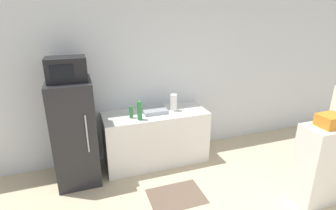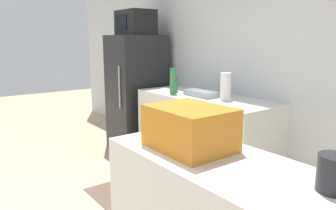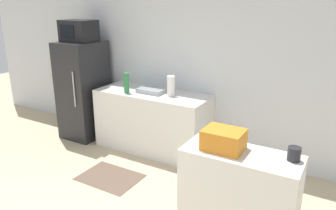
% 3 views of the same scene
% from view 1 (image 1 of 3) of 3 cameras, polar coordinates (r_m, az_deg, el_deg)
% --- Properties ---
extents(wall_back, '(8.00, 0.06, 2.60)m').
position_cam_1_polar(wall_back, '(4.45, -1.10, 5.46)').
color(wall_back, silver).
rests_on(wall_back, ground_plane).
extents(refrigerator, '(0.59, 0.70, 1.52)m').
position_cam_1_polar(refrigerator, '(3.99, -19.63, -5.67)').
color(refrigerator, '#232326').
rests_on(refrigerator, ground_plane).
extents(microwave, '(0.51, 0.37, 0.32)m').
position_cam_1_polar(microwave, '(3.71, -21.26, 7.30)').
color(microwave, black).
rests_on(microwave, refrigerator).
extents(counter, '(1.66, 0.65, 0.87)m').
position_cam_1_polar(counter, '(4.36, -2.66, -7.02)').
color(counter, silver).
rests_on(counter, ground_plane).
extents(sink_basin, '(0.38, 0.29, 0.06)m').
position_cam_1_polar(sink_basin, '(4.18, -2.91, -1.27)').
color(sink_basin, '#9EA3A8').
rests_on(sink_basin, counter).
extents(bottle_tall, '(0.07, 0.07, 0.29)m').
position_cam_1_polar(bottle_tall, '(3.89, -6.19, -1.24)').
color(bottle_tall, '#2D7F42').
rests_on(bottle_tall, counter).
extents(bottle_short, '(0.06, 0.06, 0.18)m').
position_cam_1_polar(bottle_short, '(3.99, -8.04, -1.55)').
color(bottle_short, '#2D7F42').
rests_on(bottle_short, counter).
extents(shelf_cabinet, '(0.85, 0.37, 1.08)m').
position_cam_1_polar(shelf_cabinet, '(4.05, 31.43, -10.70)').
color(shelf_cabinet, white).
rests_on(shelf_cabinet, ground_plane).
extents(basket, '(0.29, 0.23, 0.15)m').
position_cam_1_polar(basket, '(3.70, 31.84, -2.93)').
color(basket, orange).
rests_on(basket, shelf_cabinet).
extents(paper_towel_roll, '(0.11, 0.11, 0.28)m').
position_cam_1_polar(paper_towel_roll, '(4.22, 1.23, 0.53)').
color(paper_towel_roll, white).
rests_on(paper_towel_roll, counter).
extents(kitchen_rug, '(0.75, 0.55, 0.01)m').
position_cam_1_polar(kitchen_rug, '(3.81, 1.81, -19.20)').
color(kitchen_rug, brown).
rests_on(kitchen_rug, ground_plane).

